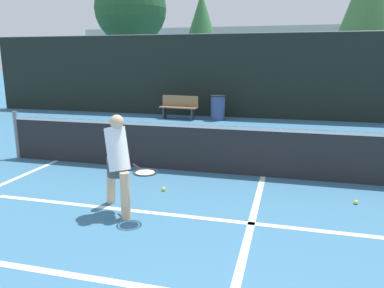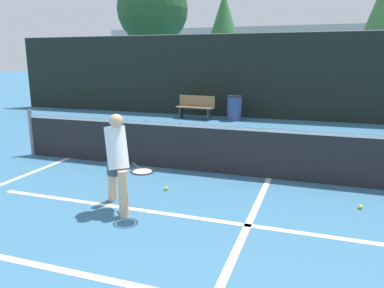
% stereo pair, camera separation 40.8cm
% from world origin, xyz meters
% --- Properties ---
extents(court_service_line, '(8.25, 0.10, 0.01)m').
position_xyz_m(court_service_line, '(0.00, 4.30, 0.00)').
color(court_service_line, white).
rests_on(court_service_line, ground).
extents(court_center_mark, '(0.10, 3.91, 0.01)m').
position_xyz_m(court_center_mark, '(0.00, 4.51, 0.00)').
color(court_center_mark, white).
rests_on(court_center_mark, ground).
extents(court_sideline_left, '(0.10, 4.91, 0.01)m').
position_xyz_m(court_sideline_left, '(-4.51, 4.51, 0.00)').
color(court_sideline_left, white).
rests_on(court_sideline_left, ground).
extents(net, '(11.09, 0.09, 1.07)m').
position_xyz_m(net, '(0.00, 6.47, 0.51)').
color(net, slate).
rests_on(net, ground).
extents(fence_back, '(24.00, 0.06, 3.12)m').
position_xyz_m(fence_back, '(0.00, 13.71, 1.56)').
color(fence_back, black).
rests_on(fence_back, ground).
extents(player_practicing, '(1.12, 0.80, 1.46)m').
position_xyz_m(player_practicing, '(-1.92, 4.23, 0.79)').
color(player_practicing, '#DBAD84').
rests_on(player_practicing, ground).
extents(tennis_ball_scattered_3, '(0.07, 0.07, 0.07)m').
position_xyz_m(tennis_ball_scattered_3, '(-1.59, 5.23, 0.03)').
color(tennis_ball_scattered_3, '#D1E033').
rests_on(tennis_ball_scattered_3, ground).
extents(tennis_ball_scattered_5, '(0.07, 0.07, 0.07)m').
position_xyz_m(tennis_ball_scattered_5, '(1.50, 5.42, 0.03)').
color(tennis_ball_scattered_5, '#D1E033').
rests_on(tennis_ball_scattered_5, ground).
extents(courtside_bench, '(1.46, 0.53, 0.86)m').
position_xyz_m(courtside_bench, '(-3.57, 12.76, 0.46)').
color(courtside_bench, olive).
rests_on(courtside_bench, ground).
extents(trash_bin, '(0.54, 0.54, 0.91)m').
position_xyz_m(trash_bin, '(-2.12, 12.90, 0.46)').
color(trash_bin, '#384C7F').
rests_on(trash_bin, ground).
extents(tree_west, '(3.79, 3.79, 6.67)m').
position_xyz_m(tree_west, '(-8.05, 18.91, 4.76)').
color(tree_west, brown).
rests_on(tree_west, ground).
extents(tree_east, '(2.30, 2.30, 6.12)m').
position_xyz_m(tree_east, '(-5.07, 22.67, 4.30)').
color(tree_east, brown).
rests_on(tree_east, ground).
extents(building_far, '(36.00, 2.40, 4.76)m').
position_xyz_m(building_far, '(0.00, 32.52, 2.38)').
color(building_far, '#B2ADA3').
rests_on(building_far, ground).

